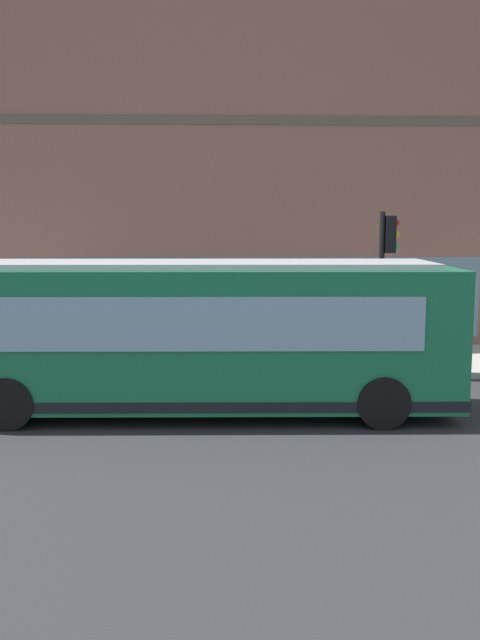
# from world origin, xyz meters

# --- Properties ---
(ground) EXTENTS (120.00, 120.00, 0.00)m
(ground) POSITION_xyz_m (0.00, 0.00, 0.00)
(ground) COLOR #2D2D30
(sidewalk_curb) EXTENTS (4.13, 40.00, 0.15)m
(sidewalk_curb) POSITION_xyz_m (4.66, 0.00, 0.07)
(sidewalk_curb) COLOR #B2ADA3
(sidewalk_curb) RESTS_ON ground
(building_corner) EXTENTS (7.46, 19.71, 12.23)m
(building_corner) POSITION_xyz_m (10.43, 0.00, 6.10)
(building_corner) COLOR #8C5B4C
(building_corner) RESTS_ON ground
(city_bus_nearside) EXTENTS (2.81, 10.10, 3.07)m
(city_bus_nearside) POSITION_xyz_m (-0.29, 1.27, 1.55)
(city_bus_nearside) COLOR #197247
(city_bus_nearside) RESTS_ON ground
(traffic_light_near_corner) EXTENTS (0.32, 0.49, 3.94)m
(traffic_light_near_corner) POSITION_xyz_m (2.98, -3.18, 2.89)
(traffic_light_near_corner) COLOR black
(traffic_light_near_corner) RESTS_ON sidewalk_curb
(pedestrian_near_building_entrance) EXTENTS (0.32, 0.32, 1.55)m
(pedestrian_near_building_entrance) POSITION_xyz_m (4.97, -1.73, 1.03)
(pedestrian_near_building_entrance) COLOR #B23338
(pedestrian_near_building_entrance) RESTS_ON sidewalk_curb
(pedestrian_near_hydrant) EXTENTS (0.32, 0.32, 1.54)m
(pedestrian_near_hydrant) POSITION_xyz_m (5.37, 3.93, 1.02)
(pedestrian_near_hydrant) COLOR #8C3F8C
(pedestrian_near_hydrant) RESTS_ON sidewalk_curb
(pedestrian_walking_along_curb) EXTENTS (0.32, 0.32, 1.69)m
(pedestrian_walking_along_curb) POSITION_xyz_m (4.97, 2.55, 1.12)
(pedestrian_walking_along_curb) COLOR #99994C
(pedestrian_walking_along_curb) RESTS_ON sidewalk_curb
(pedestrian_by_light_pole) EXTENTS (0.32, 0.32, 1.67)m
(pedestrian_by_light_pole) POSITION_xyz_m (4.58, 0.69, 1.11)
(pedestrian_by_light_pole) COLOR #99994C
(pedestrian_by_light_pole) RESTS_ON sidewalk_curb
(newspaper_vending_box) EXTENTS (0.44, 0.43, 0.90)m
(newspaper_vending_box) POSITION_xyz_m (3.29, 2.71, 0.60)
(newspaper_vending_box) COLOR #BF3F19
(newspaper_vending_box) RESTS_ON sidewalk_curb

